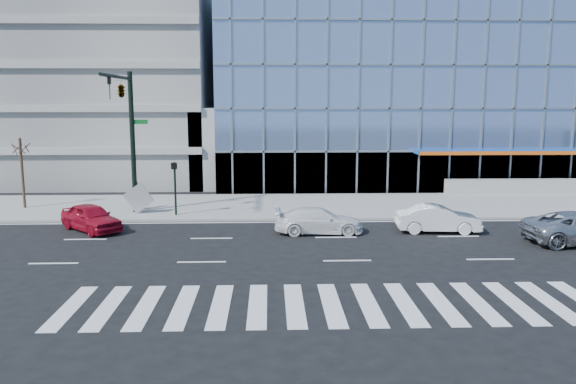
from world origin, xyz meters
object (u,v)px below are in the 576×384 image
at_px(red_sedan, 91,217).
at_px(traffic_signal, 125,108).
at_px(pedestrian, 137,196).
at_px(white_sedan, 438,219).
at_px(ped_signal_post, 175,180).
at_px(street_tree_near, 20,148).
at_px(white_suv, 319,221).
at_px(tilted_panel, 139,198).

bearing_deg(red_sedan, traffic_signal, 19.69).
bearing_deg(pedestrian, white_sedan, -113.53).
xyz_separation_m(ped_signal_post, street_tree_near, (-9.50, 2.56, 1.64)).
height_order(white_suv, pedestrian, pedestrian).
distance_m(ped_signal_post, white_suv, 8.85).
xyz_separation_m(white_sedan, tilted_panel, (-15.91, 4.53, 0.37)).
bearing_deg(ped_signal_post, white_sedan, -16.24).
height_order(street_tree_near, red_sedan, street_tree_near).
bearing_deg(traffic_signal, white_sedan, -12.59).
bearing_deg(ped_signal_post, pedestrian, 146.93).
distance_m(street_tree_near, red_sedan, 8.63).
height_order(ped_signal_post, white_suv, ped_signal_post).
bearing_deg(ped_signal_post, street_tree_near, 164.94).
distance_m(traffic_signal, white_suv, 12.19).
relative_size(pedestrian, tilted_panel, 1.31).
height_order(traffic_signal, street_tree_near, traffic_signal).
distance_m(ped_signal_post, white_sedan, 14.39).
xyz_separation_m(ped_signal_post, white_suv, (7.74, -4.01, -1.50)).
relative_size(street_tree_near, white_sedan, 1.02).
bearing_deg(pedestrian, red_sedan, 161.23).
xyz_separation_m(traffic_signal, pedestrian, (-0.05, 2.03, -5.16)).
xyz_separation_m(red_sedan, pedestrian, (1.22, 4.76, 0.32)).
distance_m(white_suv, tilted_panel, 10.91).
bearing_deg(pedestrian, tilted_panel, -166.28).
bearing_deg(street_tree_near, traffic_signal, -22.71).
bearing_deg(white_sedan, pedestrian, 75.55).
distance_m(white_sedan, red_sedan, 17.53).
height_order(pedestrian, tilted_panel, tilted_panel).
xyz_separation_m(ped_signal_post, pedestrian, (-2.54, 1.66, -1.14)).
distance_m(ped_signal_post, tilted_panel, 2.49).
xyz_separation_m(traffic_signal, ped_signal_post, (2.50, 0.37, -4.02)).
relative_size(ped_signal_post, white_sedan, 0.72).
xyz_separation_m(white_suv, tilted_panel, (-9.91, 4.53, 0.42)).
distance_m(traffic_signal, tilted_panel, 5.20).
height_order(traffic_signal, red_sedan, traffic_signal).
height_order(street_tree_near, white_sedan, street_tree_near).
distance_m(white_sedan, tilted_panel, 16.55).
bearing_deg(ped_signal_post, red_sedan, -140.52).
bearing_deg(white_suv, tilted_panel, 64.80).
relative_size(street_tree_near, pedestrian, 2.49).
bearing_deg(tilted_panel, white_sedan, -12.17).
distance_m(street_tree_near, white_suv, 18.71).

